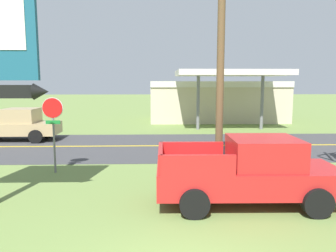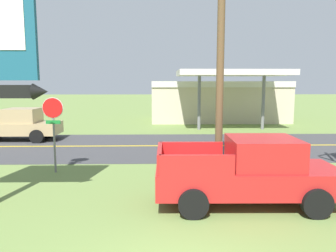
{
  "view_description": "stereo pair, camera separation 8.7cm",
  "coord_description": "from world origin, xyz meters",
  "px_view_note": "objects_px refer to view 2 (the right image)",
  "views": [
    {
      "loc": [
        -0.39,
        -4.91,
        3.54
      ],
      "look_at": [
        0.0,
        8.0,
        1.8
      ],
      "focal_mm": 35.06,
      "sensor_mm": 36.0,
      "label": 1
    },
    {
      "loc": [
        -0.3,
        -4.91,
        3.54
      ],
      "look_at": [
        0.0,
        8.0,
        1.8
      ],
      "focal_mm": 35.06,
      "sensor_mm": 36.0,
      "label": 2
    }
  ],
  "objects_px": {
    "gas_station": "(218,100)",
    "pickup_red_parked_on_lawn": "(249,172)",
    "stop_sign": "(53,121)",
    "utility_pole": "(221,37)",
    "pickup_tan_on_road": "(17,125)"
  },
  "relations": [
    {
      "from": "stop_sign",
      "to": "gas_station",
      "type": "height_order",
      "value": "gas_station"
    },
    {
      "from": "stop_sign",
      "to": "pickup_tan_on_road",
      "type": "distance_m",
      "value": 8.64
    },
    {
      "from": "stop_sign",
      "to": "utility_pole",
      "type": "distance_m",
      "value": 7.03
    },
    {
      "from": "stop_sign",
      "to": "pickup_tan_on_road",
      "type": "xyz_separation_m",
      "value": [
        -4.59,
        7.25,
        -1.06
      ]
    },
    {
      "from": "gas_station",
      "to": "utility_pole",
      "type": "bearing_deg",
      "value": -99.85
    },
    {
      "from": "stop_sign",
      "to": "utility_pole",
      "type": "xyz_separation_m",
      "value": [
        6.22,
        -1.22,
        3.05
      ]
    },
    {
      "from": "gas_station",
      "to": "pickup_red_parked_on_lawn",
      "type": "relative_size",
      "value": 2.29
    },
    {
      "from": "gas_station",
      "to": "pickup_red_parked_on_lawn",
      "type": "xyz_separation_m",
      "value": [
        -2.74,
        -20.82,
        -0.98
      ]
    },
    {
      "from": "pickup_red_parked_on_lawn",
      "to": "pickup_tan_on_road",
      "type": "bearing_deg",
      "value": 136.21
    },
    {
      "from": "gas_station",
      "to": "pickup_red_parked_on_lawn",
      "type": "distance_m",
      "value": 21.02
    },
    {
      "from": "utility_pole",
      "to": "gas_station",
      "type": "xyz_separation_m",
      "value": [
        3.21,
        18.48,
        -3.13
      ]
    },
    {
      "from": "gas_station",
      "to": "stop_sign",
      "type": "bearing_deg",
      "value": -118.64
    },
    {
      "from": "pickup_tan_on_road",
      "to": "gas_station",
      "type": "bearing_deg",
      "value": 35.54
    },
    {
      "from": "gas_station",
      "to": "pickup_tan_on_road",
      "type": "xyz_separation_m",
      "value": [
        -14.02,
        -10.01,
        -0.98
      ]
    },
    {
      "from": "pickup_red_parked_on_lawn",
      "to": "pickup_tan_on_road",
      "type": "relative_size",
      "value": 1.01
    }
  ]
}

